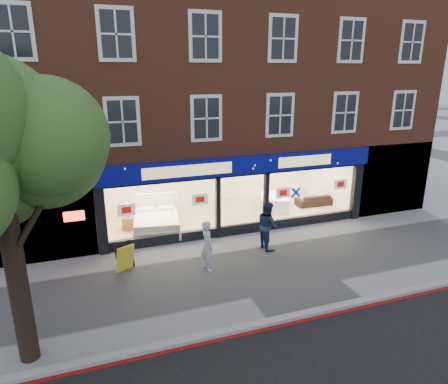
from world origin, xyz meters
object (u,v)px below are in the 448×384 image
pedestrian_grey (207,245)px  mattress_stack (274,202)px  a_board (125,257)px  sofa (314,200)px  display_bed (156,222)px  pedestrian_blue (267,225)px

pedestrian_grey → mattress_stack: bearing=-49.1°
mattress_stack → a_board: 8.30m
sofa → pedestrian_grey: pedestrian_grey is taller
display_bed → pedestrian_blue: pedestrian_blue is taller
mattress_stack → pedestrian_grey: size_ratio=1.19×
a_board → pedestrian_grey: bearing=-41.8°
display_bed → a_board: bearing=-109.7°
display_bed → a_board: size_ratio=2.63×
mattress_stack → sofa: 2.09m
mattress_stack → sofa: bearing=-5.0°
sofa → pedestrian_blue: bearing=41.8°
display_bed → mattress_stack: display_bed is taller
mattress_stack → display_bed: bearing=-172.0°
display_bed → sofa: size_ratio=1.41×
display_bed → mattress_stack: 5.88m
display_bed → mattress_stack: size_ratio=1.24×
pedestrian_grey → a_board: bearing=69.3°
a_board → pedestrian_blue: (5.26, -0.01, 0.44)m
mattress_stack → a_board: size_ratio=2.12×
display_bed → mattress_stack: (5.83, 0.82, -0.03)m
display_bed → pedestrian_grey: pedestrian_grey is taller
sofa → pedestrian_blue: 5.55m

